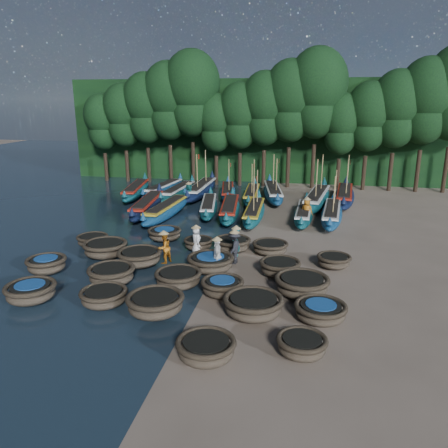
% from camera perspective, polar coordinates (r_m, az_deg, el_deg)
% --- Properties ---
extents(ground, '(120.00, 120.00, 0.00)m').
position_cam_1_polar(ground, '(23.19, -0.11, -4.37)').
color(ground, '#7D6B5C').
rests_on(ground, ground).
extents(foliage_wall, '(40.00, 3.00, 10.00)m').
position_cam_1_polar(foliage_wall, '(45.14, 5.62, 12.03)').
color(foliage_wall, black).
rests_on(foliage_wall, ground).
extents(coracle_3, '(1.97, 1.97, 0.73)m').
position_cam_1_polar(coracle_3, '(14.48, -2.36, -15.91)').
color(coracle_3, brown).
rests_on(coracle_3, ground).
extents(coracle_4, '(1.70, 1.70, 0.67)m').
position_cam_1_polar(coracle_4, '(14.92, 10.13, -15.29)').
color(coracle_4, brown).
rests_on(coracle_4, ground).
extents(coracle_5, '(2.29, 2.29, 0.78)m').
position_cam_1_polar(coracle_5, '(19.82, -23.93, -8.06)').
color(coracle_5, brown).
rests_on(coracle_5, ground).
extents(coracle_6, '(2.14, 2.14, 0.70)m').
position_cam_1_polar(coracle_6, '(18.51, -15.44, -9.11)').
color(coracle_6, brown).
rests_on(coracle_6, ground).
extents(coracle_7, '(2.44, 2.44, 0.82)m').
position_cam_1_polar(coracle_7, '(17.34, -8.97, -10.21)').
color(coracle_7, brown).
rests_on(coracle_7, ground).
extents(coracle_8, '(2.36, 2.36, 0.81)m').
position_cam_1_polar(coracle_8, '(17.05, 3.86, -10.52)').
color(coracle_8, brown).
rests_on(coracle_8, ground).
extents(coracle_9, '(2.15, 2.15, 0.70)m').
position_cam_1_polar(coracle_9, '(17.10, 12.49, -11.04)').
color(coracle_9, brown).
rests_on(coracle_9, ground).
extents(coracle_10, '(2.22, 2.22, 0.77)m').
position_cam_1_polar(coracle_10, '(22.69, -22.17, -4.87)').
color(coracle_10, brown).
rests_on(coracle_10, ground).
extents(coracle_11, '(2.45, 2.45, 0.85)m').
position_cam_1_polar(coracle_11, '(20.38, -14.48, -6.38)').
color(coracle_11, brown).
rests_on(coracle_11, ground).
extents(coracle_12, '(2.38, 2.38, 0.75)m').
position_cam_1_polar(coracle_12, '(19.64, -6.00, -7.00)').
color(coracle_12, brown).
rests_on(coracle_12, ground).
extents(coracle_13, '(1.85, 1.85, 0.73)m').
position_cam_1_polar(coracle_13, '(18.69, -0.21, -8.14)').
color(coracle_13, brown).
rests_on(coracle_13, ground).
extents(coracle_14, '(2.60, 2.60, 0.85)m').
position_cam_1_polar(coracle_14, '(19.00, 10.14, -7.80)').
color(coracle_14, brown).
rests_on(coracle_14, ground).
extents(coracle_15, '(2.83, 2.83, 0.85)m').
position_cam_1_polar(coracle_15, '(23.90, -15.24, -3.09)').
color(coracle_15, brown).
rests_on(coracle_15, ground).
extents(coracle_16, '(2.64, 2.64, 0.81)m').
position_cam_1_polar(coracle_16, '(22.31, -10.98, -4.25)').
color(coracle_16, brown).
rests_on(coracle_16, ground).
extents(coracle_17, '(2.30, 2.30, 0.78)m').
position_cam_1_polar(coracle_17, '(21.24, -1.77, -5.03)').
color(coracle_17, brown).
rests_on(coracle_17, ground).
extents(coracle_18, '(2.38, 2.38, 0.76)m').
position_cam_1_polar(coracle_18, '(20.87, 7.33, -5.60)').
color(coracle_18, brown).
rests_on(coracle_18, ground).
extents(coracle_19, '(1.70, 1.70, 0.66)m').
position_cam_1_polar(coracle_19, '(22.34, 14.17, -4.66)').
color(coracle_19, brown).
rests_on(coracle_19, ground).
extents(coracle_20, '(1.86, 1.86, 0.65)m').
position_cam_1_polar(coracle_20, '(25.90, -16.78, -2.00)').
color(coracle_20, brown).
rests_on(coracle_20, ground).
extents(coracle_21, '(2.29, 2.29, 0.70)m').
position_cam_1_polar(coracle_21, '(26.05, -7.76, -1.26)').
color(coracle_21, brown).
rests_on(coracle_21, ground).
extents(coracle_22, '(1.86, 1.86, 0.65)m').
position_cam_1_polar(coracle_22, '(24.26, -3.36, -2.53)').
color(coracle_22, brown).
rests_on(coracle_22, ground).
extents(coracle_23, '(2.22, 2.22, 0.75)m').
position_cam_1_polar(coracle_23, '(23.95, 1.12, -2.61)').
color(coracle_23, brown).
rests_on(coracle_23, ground).
extents(coracle_24, '(1.94, 1.94, 0.66)m').
position_cam_1_polar(coracle_24, '(23.71, 6.07, -3.02)').
color(coracle_24, brown).
rests_on(coracle_24, ground).
extents(long_boat_2, '(2.41, 8.50, 1.50)m').
position_cam_1_polar(long_boat_2, '(32.49, -9.95, 2.42)').
color(long_boat_2, black).
rests_on(long_boat_2, ground).
extents(long_boat_3, '(1.97, 8.20, 1.45)m').
position_cam_1_polar(long_boat_3, '(31.08, -7.49, 1.86)').
color(long_boat_3, navy).
rests_on(long_boat_3, ground).
extents(long_boat_4, '(2.50, 7.29, 1.30)m').
position_cam_1_polar(long_boat_4, '(32.06, -2.02, 2.32)').
color(long_boat_4, '#105F59').
rests_on(long_boat_4, ground).
extents(long_boat_5, '(2.31, 8.06, 1.43)m').
position_cam_1_polar(long_boat_5, '(31.06, 0.75, 1.97)').
color(long_boat_5, '#105F59').
rests_on(long_boat_5, ground).
extents(long_boat_6, '(1.54, 7.78, 3.31)m').
position_cam_1_polar(long_boat_6, '(30.31, 3.95, 1.55)').
color(long_boat_6, '#105F59').
rests_on(long_boat_6, ground).
extents(long_boat_7, '(1.57, 7.35, 1.29)m').
position_cam_1_polar(long_boat_7, '(30.56, 10.40, 1.38)').
color(long_boat_7, '#105F59').
rests_on(long_boat_7, ground).
extents(long_boat_8, '(2.05, 7.95, 3.39)m').
position_cam_1_polar(long_boat_8, '(30.67, 13.90, 1.31)').
color(long_boat_8, navy).
rests_on(long_boat_8, ground).
extents(long_boat_9, '(2.76, 8.27, 1.47)m').
position_cam_1_polar(long_boat_9, '(38.24, -11.42, 4.36)').
color(long_boat_9, '#105F59').
rests_on(long_boat_9, ground).
extents(long_boat_10, '(2.32, 7.78, 1.38)m').
position_cam_1_polar(long_boat_10, '(38.61, -7.92, 4.58)').
color(long_boat_10, navy).
rests_on(long_boat_10, ground).
extents(long_boat_11, '(1.89, 7.91, 1.40)m').
position_cam_1_polar(long_boat_11, '(37.22, -6.01, 4.23)').
color(long_boat_11, '#105F59').
rests_on(long_boat_11, ground).
extents(long_boat_12, '(1.68, 9.01, 3.83)m').
position_cam_1_polar(long_boat_12, '(37.60, -3.01, 4.53)').
color(long_boat_12, black).
rests_on(long_boat_12, ground).
extents(long_boat_13, '(2.51, 7.28, 3.14)m').
position_cam_1_polar(long_boat_13, '(37.11, 0.51, 4.23)').
color(long_boat_13, navy).
rests_on(long_boat_13, ground).
extents(long_boat_14, '(1.75, 7.68, 3.27)m').
position_cam_1_polar(long_boat_14, '(35.97, 3.65, 3.85)').
color(long_boat_14, '#105F59').
rests_on(long_boat_14, ground).
extents(long_boat_15, '(2.79, 8.37, 3.60)m').
position_cam_1_polar(long_boat_15, '(36.72, 6.42, 4.12)').
color(long_boat_15, navy).
rests_on(long_boat_15, ground).
extents(long_boat_16, '(2.95, 9.12, 3.92)m').
position_cam_1_polar(long_boat_16, '(34.71, 12.04, 3.25)').
color(long_boat_16, '#105F59').
rests_on(long_boat_16, ground).
extents(long_boat_17, '(2.35, 8.74, 3.73)m').
position_cam_1_polar(long_boat_17, '(36.45, 15.47, 3.58)').
color(long_boat_17, black).
rests_on(long_boat_17, ground).
extents(fisherman_0, '(0.78, 0.89, 1.73)m').
position_cam_1_polar(fisherman_0, '(23.48, -3.65, -1.97)').
color(fisherman_0, white).
rests_on(fisherman_0, ground).
extents(fisherman_1, '(0.52, 0.61, 1.86)m').
position_cam_1_polar(fisherman_1, '(22.87, 1.59, -2.19)').
color(fisherman_1, '#17615D').
rests_on(fisherman_1, ground).
extents(fisherman_2, '(0.91, 0.99, 1.83)m').
position_cam_1_polar(fisherman_2, '(22.34, -7.82, -2.95)').
color(fisherman_2, '#BC6C19').
rests_on(fisherman_2, ground).
extents(fisherman_3, '(0.83, 1.21, 1.91)m').
position_cam_1_polar(fisherman_3, '(22.07, 1.36, -2.98)').
color(fisherman_3, black).
rests_on(fisherman_3, ground).
extents(fisherman_4, '(0.60, 1.08, 1.93)m').
position_cam_1_polar(fisherman_4, '(20.89, -0.90, -4.00)').
color(fisherman_4, white).
rests_on(fisherman_4, ground).
extents(fisherman_5, '(0.83, 1.67, 1.93)m').
position_cam_1_polar(fisherman_5, '(34.64, -4.61, 4.00)').
color(fisherman_5, '#17615D').
rests_on(fisherman_5, ground).
extents(fisherman_6, '(0.96, 0.77, 1.90)m').
position_cam_1_polar(fisherman_6, '(29.81, 10.74, 1.81)').
color(fisherman_6, '#BC6C19').
rests_on(fisherman_6, ground).
extents(tree_0, '(3.68, 3.68, 8.68)m').
position_cam_1_polar(tree_0, '(46.02, -15.57, 12.82)').
color(tree_0, black).
rests_on(tree_0, ground).
extents(tree_1, '(4.09, 4.09, 9.65)m').
position_cam_1_polar(tree_1, '(45.04, -12.93, 13.80)').
color(tree_1, black).
rests_on(tree_1, ground).
extents(tree_2, '(4.51, 4.51, 10.63)m').
position_cam_1_polar(tree_2, '(44.16, -10.15, 14.79)').
color(tree_2, black).
rests_on(tree_2, ground).
extents(tree_3, '(4.92, 4.92, 11.60)m').
position_cam_1_polar(tree_3, '(43.40, -7.24, 15.78)').
color(tree_3, black).
rests_on(tree_3, ground).
extents(tree_4, '(5.34, 5.34, 12.58)m').
position_cam_1_polar(tree_4, '(42.76, -4.21, 16.77)').
color(tree_4, black).
rests_on(tree_4, ground).
extents(tree_5, '(3.68, 3.68, 8.68)m').
position_cam_1_polar(tree_5, '(42.28, -1.04, 13.15)').
color(tree_5, black).
rests_on(tree_5, ground).
extents(tree_6, '(4.09, 4.09, 9.65)m').
position_cam_1_polar(tree_6, '(41.85, 2.14, 14.04)').
color(tree_6, black).
rests_on(tree_6, ground).
extents(tree_7, '(4.51, 4.51, 10.63)m').
position_cam_1_polar(tree_7, '(41.55, 5.39, 14.90)').
color(tree_7, black).
rests_on(tree_7, ground).
extents(tree_8, '(4.92, 4.92, 11.60)m').
position_cam_1_polar(tree_8, '(41.38, 8.71, 15.72)').
color(tree_8, black).
rests_on(tree_8, ground).
extents(tree_9, '(5.34, 5.34, 12.58)m').
position_cam_1_polar(tree_9, '(41.36, 12.07, 16.50)').
color(tree_9, black).
rests_on(tree_9, ground).
extents(tree_10, '(3.68, 3.68, 8.68)m').
position_cam_1_polar(tree_10, '(41.50, 15.10, 12.57)').
color(tree_10, black).
rests_on(tree_10, ground).
extents(tree_11, '(4.09, 4.09, 9.65)m').
position_cam_1_polar(tree_11, '(41.70, 18.40, 13.26)').
color(tree_11, black).
rests_on(tree_11, ground).
extents(tree_12, '(4.51, 4.51, 10.63)m').
position_cam_1_polar(tree_12, '(42.03, 21.68, 13.90)').
color(tree_12, black).
rests_on(tree_12, ground).
extents(tree_13, '(4.92, 4.92, 11.60)m').
position_cam_1_polar(tree_13, '(42.50, 24.91, 14.48)').
color(tree_13, black).
rests_on(tree_13, ground).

